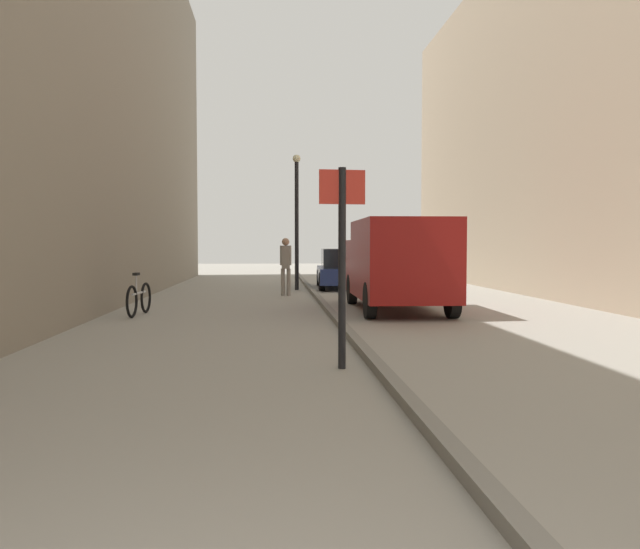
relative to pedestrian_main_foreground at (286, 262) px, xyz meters
name	(u,v)px	position (x,y,z in m)	size (l,w,h in m)	color
ground_plane	(261,320)	(-0.67, -6.38, -1.05)	(80.00, 80.00, 0.00)	gray
kerb_strip	(334,316)	(0.91, -6.38, -0.99)	(0.16, 40.00, 0.12)	slate
pedestrian_main_foreground	(286,262)	(0.00, 0.00, 0.00)	(0.36, 0.24, 1.81)	gray
delivery_van	(397,262)	(2.61, -4.73, 0.14)	(2.10, 5.08, 2.19)	maroon
parked_car	(343,269)	(2.18, 3.34, -0.33)	(2.00, 4.28, 1.45)	navy
street_sign_post	(342,250)	(0.47, -11.86, 0.50)	(0.60, 0.10, 2.60)	black
lamp_post	(297,213)	(0.45, 2.51, 1.68)	(0.28, 0.28, 4.76)	black
bicycle_leaning	(139,299)	(-3.45, -5.34, -0.67)	(0.23, 1.77, 0.98)	black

